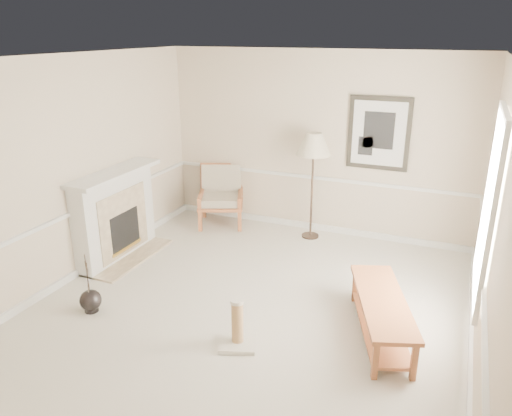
% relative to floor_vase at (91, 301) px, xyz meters
% --- Properties ---
extents(ground, '(5.50, 5.50, 0.00)m').
position_rel_floor_vase_xyz_m(ground, '(1.70, 0.79, -0.14)').
color(ground, silver).
rests_on(ground, ground).
extents(room, '(5.04, 5.54, 2.92)m').
position_rel_floor_vase_xyz_m(room, '(1.84, 0.87, 1.73)').
color(room, beige).
rests_on(room, ground).
extents(fireplace, '(0.64, 1.64, 1.31)m').
position_rel_floor_vase_xyz_m(fireplace, '(-0.65, 1.39, 0.50)').
color(fireplace, white).
rests_on(fireplace, ground).
extents(floor_vase, '(0.26, 0.26, 0.75)m').
position_rel_floor_vase_xyz_m(floor_vase, '(0.00, 0.00, 0.00)').
color(floor_vase, black).
rests_on(floor_vase, ground).
extents(armchair, '(0.99, 1.02, 0.98)m').
position_rel_floor_vase_xyz_m(armchair, '(0.12, 3.24, 0.39)').
color(armchair, brown).
rests_on(armchair, ground).
extents(floor_lamp, '(0.65, 0.65, 1.69)m').
position_rel_floor_vase_xyz_m(floor_lamp, '(1.74, 3.19, 1.34)').
color(floor_lamp, black).
rests_on(floor_lamp, ground).
extents(bench, '(0.99, 1.67, 0.46)m').
position_rel_floor_vase_xyz_m(bench, '(3.25, 0.83, 0.17)').
color(bench, brown).
rests_on(bench, ground).
extents(scratching_post, '(0.49, 0.49, 0.54)m').
position_rel_floor_vase_xyz_m(scratching_post, '(1.89, 0.07, 0.03)').
color(scratching_post, silver).
rests_on(scratching_post, ground).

